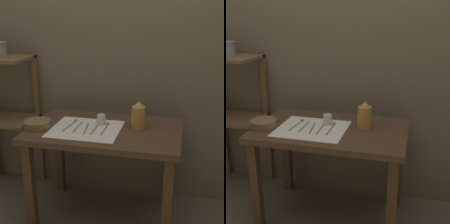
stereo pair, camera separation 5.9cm
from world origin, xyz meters
The scene contains 13 objects.
ground_plane centered at (0.00, 0.00, 0.00)m, with size 12.00×12.00×0.00m, color brown.
stone_wall_back centered at (0.00, 0.43, 1.20)m, with size 7.00×0.06×2.40m.
wooden_table centered at (0.00, 0.00, 0.60)m, with size 1.04×0.65×0.71m.
wooden_shelf_unit centered at (-0.90, 0.25, 0.79)m, with size 0.48×0.34×1.14m.
linen_cloth centered at (-0.12, -0.05, 0.71)m, with size 0.47×0.41×0.00m.
pitcher_with_flowers centered at (0.22, 0.06, 0.80)m, with size 0.09×0.09×0.37m.
wooden_bowl centered at (-0.45, -0.10, 0.74)m, with size 0.18×0.18×0.05m.
glass_tumbler_near centered at (-0.04, 0.05, 0.75)m, with size 0.06×0.06×0.07m.
spoon_inner centered at (-0.24, 0.03, 0.72)m, with size 0.04×0.21×0.02m.
fork_inner centered at (-0.18, -0.04, 0.72)m, with size 0.01×0.20×0.00m.
knife_center centered at (-0.12, -0.05, 0.72)m, with size 0.04×0.20×0.00m.
fork_outer centered at (-0.06, -0.05, 0.72)m, with size 0.02×0.20×0.00m.
spoon_outer centered at (0.01, 0.02, 0.72)m, with size 0.02×0.21×0.02m.
Camera 2 is at (0.56, -1.92, 1.50)m, focal length 50.00 mm.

